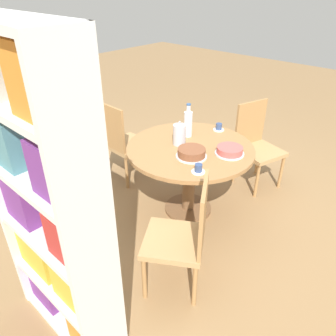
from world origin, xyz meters
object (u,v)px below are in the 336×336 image
water_bottle (188,123)px  cake_main (192,153)px  cup_a (219,127)px  cup_b (198,169)px  chair_c (256,144)px  chair_a (123,141)px  cake_second (230,151)px  chair_b (183,235)px  bookshelf (53,212)px  coffee_pot (179,134)px

water_bottle → cake_main: bearing=134.0°
cup_a → cup_b: same height
chair_c → cake_main: (0.07, 1.04, 0.27)m
chair_a → cup_b: chair_a is taller
chair_c → cup_b: chair_c is taller
cake_second → water_bottle: bearing=-4.9°
chair_b → cake_main: bearing=-177.2°
chair_b → cup_a: size_ratio=8.27×
cup_b → bookshelf: bearing=84.5°
coffee_pot → cake_main: 0.27m
chair_a → chair_c: 1.46m
cup_b → cake_main: bearing=-38.9°
chair_c → bookshelf: (-0.02, 2.38, 0.45)m
chair_a → cup_b: 1.31m
cake_second → coffee_pot: bearing=18.1°
chair_b → cake_main: (0.42, -0.60, 0.27)m
chair_c → cake_second: chair_c is taller
chair_c → coffee_pot: 1.03m
chair_b → chair_c: 1.68m
bookshelf → water_bottle: bookshelf is taller
chair_b → water_bottle: water_bottle is taller
cup_b → cake_second: bearing=-91.5°
bookshelf → coffee_pot: bookshelf is taller
chair_a → bookshelf: 1.89m
chair_c → bookshelf: bearing=-162.9°
bookshelf → cup_a: bearing=97.1°
chair_b → chair_c: same height
chair_a → cake_second: size_ratio=3.59×
cake_second → cup_b: 0.43m
cake_main → cup_a: 0.64m
cup_a → cup_b: bearing=114.3°
chair_a → cake_main: size_ratio=3.42×
coffee_pot → cup_a: 0.52m
chair_b → cup_a: bearing=172.8°
water_bottle → cake_second: size_ratio=1.27×
chair_a → water_bottle: bearing=-163.1°
chair_b → cake_main: 0.78m
bookshelf → cup_a: size_ratio=17.27×
coffee_pot → cake_second: size_ratio=0.89×
coffee_pot → cup_a: bearing=-99.3°
cup_b → coffee_pot: bearing=-32.3°
coffee_pot → cup_b: (-0.44, 0.28, -0.07)m
cup_a → cake_main: bearing=103.9°
chair_c → cup_b: size_ratio=8.27×
cake_second → cup_b: bearing=88.5°
bookshelf → coffee_pot: size_ratio=8.39×
bookshelf → water_bottle: 1.69m
cup_b → chair_a: bearing=-12.1°
chair_c → cup_b: bearing=-157.2°
chair_b → cup_a: (0.58, -1.23, 0.26)m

